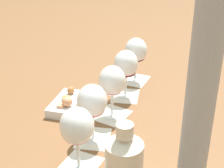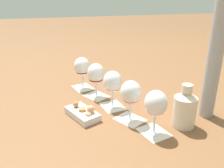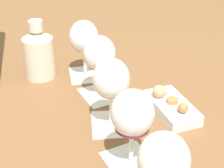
{
  "view_description": "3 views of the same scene",
  "coord_description": "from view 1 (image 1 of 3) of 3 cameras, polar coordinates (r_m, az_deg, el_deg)",
  "views": [
    {
      "loc": [
        -0.75,
        -0.62,
        0.6
      ],
      "look_at": [
        0.0,
        0.0,
        0.11
      ],
      "focal_mm": 55.0,
      "sensor_mm": 36.0,
      "label": 1
    },
    {
      "loc": [
        -0.97,
        0.27,
        0.52
      ],
      "look_at": [
        0.0,
        0.0,
        0.11
      ],
      "focal_mm": 38.0,
      "sensor_mm": 36.0,
      "label": 2
    },
    {
      "loc": [
        0.69,
        0.04,
        0.5
      ],
      "look_at": [
        0.0,
        0.0,
        0.11
      ],
      "focal_mm": 55.0,
      "sensor_mm": 36.0,
      "label": 3
    }
  ],
  "objects": [
    {
      "name": "wine_glass_0",
      "position": [
        0.87,
        -5.83,
        -7.4
      ],
      "size": [
        0.09,
        0.09,
        0.18
      ],
      "color": "white",
      "rests_on": "tasting_card_0"
    },
    {
      "name": "wine_glass_1",
      "position": [
        0.97,
        -3.31,
        -3.24
      ],
      "size": [
        0.09,
        0.09,
        0.18
      ],
      "color": "white",
      "rests_on": "tasting_card_1"
    },
    {
      "name": "tasting_card_0",
      "position": [
        0.94,
        -5.5,
        -13.43
      ],
      "size": [
        0.14,
        0.12,
        0.0
      ],
      "color": "silver",
      "rests_on": "ground_plane"
    },
    {
      "name": "tasting_card_4",
      "position": [
        1.38,
        3.84,
        0.69
      ],
      "size": [
        0.14,
        0.12,
        0.0
      ],
      "color": "silver",
      "rests_on": "ground_plane"
    },
    {
      "name": "umbrella_pole",
      "position": [
        0.65,
        15.76,
        7.51
      ],
      "size": [
        0.06,
        0.06,
        0.8
      ],
      "color": "#99999E",
      "rests_on": "ground_plane"
    },
    {
      "name": "ceramic_vase",
      "position": [
        0.83,
        2.02,
        -12.66
      ],
      "size": [
        0.09,
        0.09,
        0.18
      ],
      "color": "beige",
      "rests_on": "ground_plane"
    },
    {
      "name": "tasting_card_2",
      "position": [
        1.14,
        0.09,
        -5.31
      ],
      "size": [
        0.13,
        0.11,
        0.0
      ],
      "color": "silver",
      "rests_on": "ground_plane"
    },
    {
      "name": "tasting_card_3",
      "position": [
        1.26,
        2.22,
        -1.93
      ],
      "size": [
        0.15,
        0.14,
        0.0
      ],
      "color": "silver",
      "rests_on": "ground_plane"
    },
    {
      "name": "wine_glass_4",
      "position": [
        1.34,
        3.99,
        5.27
      ],
      "size": [
        0.09,
        0.09,
        0.18
      ],
      "color": "white",
      "rests_on": "tasting_card_4"
    },
    {
      "name": "tasting_card_1",
      "position": [
        1.04,
        -3.14,
        -8.95
      ],
      "size": [
        0.15,
        0.14,
        0.0
      ],
      "color": "silver",
      "rests_on": "ground_plane"
    },
    {
      "name": "snack_dish",
      "position": [
        1.19,
        -7.51,
        -3.17
      ],
      "size": [
        0.19,
        0.15,
        0.06
      ],
      "color": "silver",
      "rests_on": "ground_plane"
    },
    {
      "name": "wine_glass_3",
      "position": [
        1.21,
        2.32,
        3.04
      ],
      "size": [
        0.09,
        0.09,
        0.18
      ],
      "color": "white",
      "rests_on": "tasting_card_3"
    },
    {
      "name": "ground_plane",
      "position": [
        1.14,
        0.02,
        -5.23
      ],
      "size": [
        8.0,
        8.0,
        0.0
      ],
      "primitive_type": "plane",
      "color": "brown"
    },
    {
      "name": "wine_glass_2",
      "position": [
        1.08,
        0.09,
        0.03
      ],
      "size": [
        0.09,
        0.09,
        0.18
      ],
      "color": "white",
      "rests_on": "tasting_card_2"
    }
  ]
}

